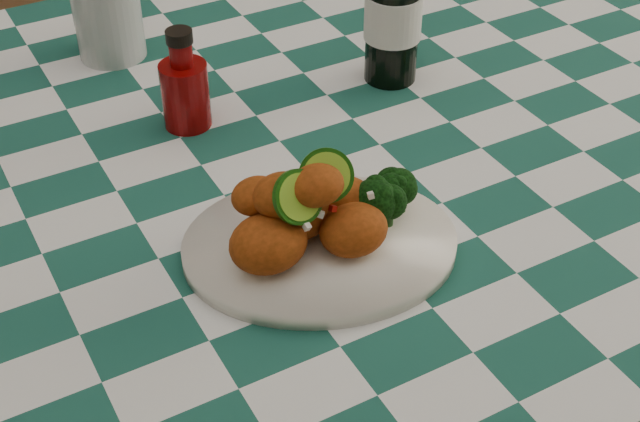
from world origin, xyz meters
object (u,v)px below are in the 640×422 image
mason_jar (107,11)px  wooden_chair_right (233,63)px  fried_chicken_pile (313,205)px  dining_table (224,386)px  ketchup_bottle (184,79)px  plate (320,246)px

mason_jar → wooden_chair_right: 0.69m
fried_chicken_pile → mason_jar: (-0.04, 0.50, 0.00)m
dining_table → fried_chicken_pile: bearing=-79.1°
mason_jar → wooden_chair_right: size_ratio=0.14×
ketchup_bottle → wooden_chair_right: 0.83m
fried_chicken_pile → wooden_chair_right: bearing=71.2°
plate → fried_chicken_pile: fried_chicken_pile is taller
wooden_chair_right → mason_jar: bearing=-128.7°
dining_table → plate: bearing=-76.9°
dining_table → fried_chicken_pile: 0.50m
dining_table → plate: size_ratio=5.88×
fried_chicken_pile → dining_table: bearing=100.9°
plate → wooden_chair_right: bearing=71.7°
dining_table → mason_jar: 0.55m
fried_chicken_pile → plate: bearing=0.0°
fried_chicken_pile → mason_jar: 0.51m
ketchup_bottle → mason_jar: (-0.02, 0.21, 0.00)m
plate → mason_jar: mason_jar is taller
ketchup_bottle → plate: bearing=-84.9°
mason_jar → fried_chicken_pile: bearing=-85.3°
ketchup_bottle → wooden_chair_right: wooden_chair_right is taller
plate → mason_jar: bearing=95.7°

